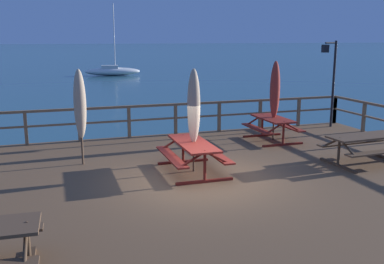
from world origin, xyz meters
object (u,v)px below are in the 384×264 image
(picnic_table_back_left, at_px, (193,150))
(patio_umbrella_short_front, at_px, (80,104))
(patio_umbrella_tall_front, at_px, (275,90))
(picnic_table_mid_centre, at_px, (366,143))
(lamp_post_hooked, at_px, (331,71))
(picnic_table_mid_right, at_px, (273,124))
(patio_umbrella_tall_back_left, at_px, (194,107))
(sailboat_distant, at_px, (112,71))

(picnic_table_back_left, height_order, patio_umbrella_short_front, patio_umbrella_short_front)
(patio_umbrella_short_front, distance_m, patio_umbrella_tall_front, 6.26)
(picnic_table_mid_centre, xyz_separation_m, lamp_post_hooked, (1.97, 4.49, 1.55))
(picnic_table_back_left, height_order, picnic_table_mid_right, same)
(patio_umbrella_tall_front, xyz_separation_m, lamp_post_hooked, (2.98, 1.29, 0.47))
(patio_umbrella_short_front, bearing_deg, picnic_table_mid_right, 8.10)
(patio_umbrella_short_front, bearing_deg, patio_umbrella_tall_front, 8.61)
(patio_umbrella_tall_back_left, xyz_separation_m, sailboat_distant, (3.70, 39.21, -1.95))
(picnic_table_mid_right, bearing_deg, patio_umbrella_tall_front, 42.68)
(picnic_table_mid_right, distance_m, patio_umbrella_tall_front, 1.09)
(patio_umbrella_tall_back_left, bearing_deg, patio_umbrella_short_front, 149.80)
(picnic_table_back_left, height_order, lamp_post_hooked, lamp_post_hooked)
(picnic_table_back_left, xyz_separation_m, sailboat_distant, (3.73, 39.27, -0.87))
(picnic_table_mid_right, relative_size, patio_umbrella_tall_back_left, 0.69)
(patio_umbrella_tall_front, bearing_deg, lamp_post_hooked, 23.30)
(picnic_table_mid_right, xyz_separation_m, patio_umbrella_short_front, (-6.12, -0.87, 1.06))
(sailboat_distant, bearing_deg, patio_umbrella_short_front, -99.49)
(patio_umbrella_tall_back_left, bearing_deg, lamp_post_hooked, 29.65)
(picnic_table_mid_right, bearing_deg, patio_umbrella_short_front, -171.90)
(patio_umbrella_tall_front, xyz_separation_m, sailboat_distant, (0.11, 36.76, -1.95))
(picnic_table_back_left, xyz_separation_m, patio_umbrella_short_front, (-2.57, 1.58, 1.05))
(picnic_table_mid_right, bearing_deg, patio_umbrella_tall_back_left, -145.79)
(picnic_table_mid_right, height_order, patio_umbrella_tall_back_left, patio_umbrella_tall_back_left)
(patio_umbrella_tall_front, height_order, sailboat_distant, sailboat_distant)
(patio_umbrella_tall_back_left, height_order, patio_umbrella_tall_front, patio_umbrella_tall_front)
(picnic_table_mid_centre, bearing_deg, picnic_table_back_left, 171.49)
(patio_umbrella_tall_back_left, height_order, sailboat_distant, sailboat_distant)
(patio_umbrella_tall_back_left, bearing_deg, picnic_table_mid_centre, -9.29)
(picnic_table_back_left, distance_m, lamp_post_hooked, 7.77)
(lamp_post_hooked, bearing_deg, picnic_table_mid_right, -156.14)
(picnic_table_back_left, bearing_deg, patio_umbrella_short_front, 148.51)
(patio_umbrella_tall_back_left, distance_m, patio_umbrella_short_front, 3.02)
(picnic_table_back_left, relative_size, picnic_table_mid_right, 1.20)
(picnic_table_mid_centre, bearing_deg, picnic_table_mid_right, 109.06)
(lamp_post_hooked, bearing_deg, picnic_table_mid_centre, -113.72)
(picnic_table_mid_centre, bearing_deg, patio_umbrella_tall_back_left, 170.71)
(picnic_table_mid_centre, relative_size, patio_umbrella_tall_back_left, 0.84)
(picnic_table_back_left, xyz_separation_m, patio_umbrella_tall_back_left, (0.03, 0.06, 1.08))
(patio_umbrella_short_front, bearing_deg, lamp_post_hooked, 13.62)
(patio_umbrella_tall_front, bearing_deg, patio_umbrella_tall_back_left, -145.60)
(lamp_post_hooked, xyz_separation_m, sailboat_distant, (-2.87, 35.47, -2.42))
(patio_umbrella_short_front, xyz_separation_m, lamp_post_hooked, (9.17, 2.22, 0.50))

